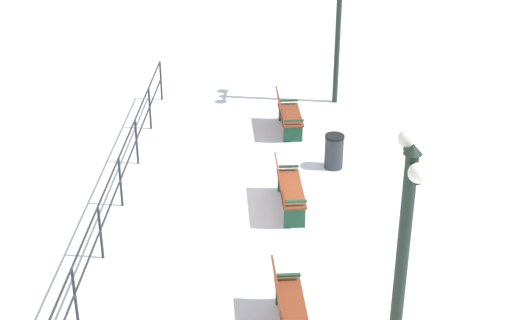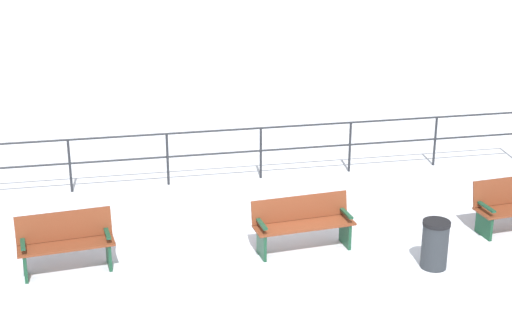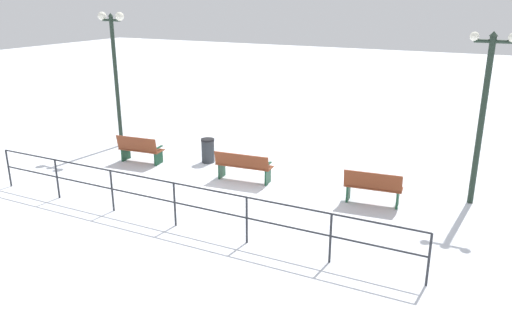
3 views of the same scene
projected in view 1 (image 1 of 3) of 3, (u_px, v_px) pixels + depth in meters
name	position (u px, v px, depth m)	size (l,w,h in m)	color
ground_plane	(290.00, 208.00, 16.02)	(80.00, 80.00, 0.00)	white
bench_nearest	(287.00, 304.00, 12.38)	(0.64, 1.52, 0.94)	brown
bench_second	(287.00, 188.00, 15.80)	(0.67, 1.72, 0.89)	brown
bench_third	(287.00, 114.00, 19.23)	(0.71, 1.51, 0.92)	brown
lamppost_near	(401.00, 274.00, 9.29)	(0.22, 1.06, 4.42)	#1E2D23
waterfront_railing	(120.00, 174.00, 15.79)	(0.05, 11.57, 1.10)	#26282D
trash_bin	(334.00, 151.00, 17.49)	(0.44, 0.44, 0.80)	#2D3338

